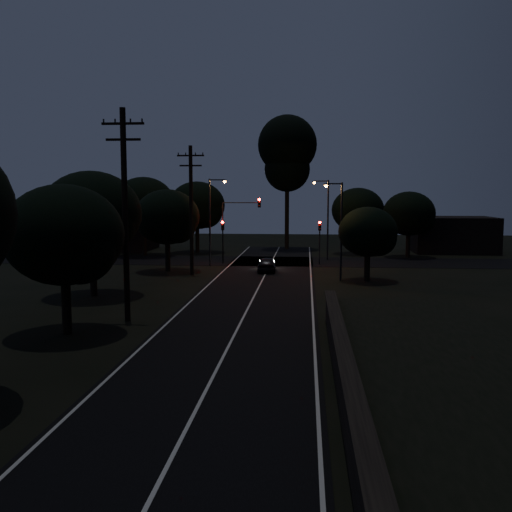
{
  "coord_description": "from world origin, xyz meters",
  "views": [
    {
      "loc": [
        3.34,
        -13.76,
        6.67
      ],
      "look_at": [
        0.0,
        24.0,
        2.5
      ],
      "focal_mm": 40.0,
      "sensor_mm": 36.0,
      "label": 1
    }
  ],
  "objects_px": {
    "streetlight_a": "(212,216)",
    "signal_left": "(223,234)",
    "utility_pole_mid": "(125,212)",
    "utility_pole_far": "(191,208)",
    "signal_right": "(320,234)",
    "car": "(267,264)",
    "streetlight_b": "(326,214)",
    "signal_mast": "(240,218)",
    "streetlight_c": "(339,224)",
    "tall_pine": "(287,153)"
  },
  "relations": [
    {
      "from": "streetlight_a",
      "to": "utility_pole_mid",
      "type": "bearing_deg",
      "value": -91.73
    },
    {
      "from": "signal_mast",
      "to": "streetlight_a",
      "type": "distance_m",
      "value": 3.13
    },
    {
      "from": "utility_pole_far",
      "to": "car",
      "type": "bearing_deg",
      "value": 22.64
    },
    {
      "from": "utility_pole_mid",
      "to": "signal_right",
      "type": "height_order",
      "value": "utility_pole_mid"
    },
    {
      "from": "tall_pine",
      "to": "streetlight_c",
      "type": "xyz_separation_m",
      "value": [
        4.83,
        -25.0,
        -7.15
      ]
    },
    {
      "from": "utility_pole_mid",
      "to": "signal_left",
      "type": "height_order",
      "value": "utility_pole_mid"
    },
    {
      "from": "utility_pole_mid",
      "to": "streetlight_a",
      "type": "xyz_separation_m",
      "value": [
        0.69,
        23.0,
        -1.1
      ]
    },
    {
      "from": "signal_left",
      "to": "signal_mast",
      "type": "xyz_separation_m",
      "value": [
        1.69,
        0.0,
        1.5
      ]
    },
    {
      "from": "signal_right",
      "to": "car",
      "type": "distance_m",
      "value": 7.49
    },
    {
      "from": "streetlight_a",
      "to": "streetlight_b",
      "type": "xyz_separation_m",
      "value": [
        10.61,
        6.0,
        0.0
      ]
    },
    {
      "from": "tall_pine",
      "to": "signal_right",
      "type": "height_order",
      "value": "tall_pine"
    },
    {
      "from": "tall_pine",
      "to": "signal_right",
      "type": "xyz_separation_m",
      "value": [
        3.6,
        -15.01,
        -8.67
      ]
    },
    {
      "from": "streetlight_b",
      "to": "car",
      "type": "xyz_separation_m",
      "value": [
        -5.31,
        -9.5,
        -3.99
      ]
    },
    {
      "from": "signal_left",
      "to": "streetlight_c",
      "type": "xyz_separation_m",
      "value": [
        10.43,
        -9.99,
        1.51
      ]
    },
    {
      "from": "utility_pole_mid",
      "to": "streetlight_b",
      "type": "xyz_separation_m",
      "value": [
        11.31,
        29.0,
        -1.1
      ]
    },
    {
      "from": "streetlight_a",
      "to": "signal_left",
      "type": "bearing_deg",
      "value": 70.41
    },
    {
      "from": "signal_mast",
      "to": "streetlight_c",
      "type": "distance_m",
      "value": 13.28
    },
    {
      "from": "signal_left",
      "to": "streetlight_b",
      "type": "bearing_deg",
      "value": 22.05
    },
    {
      "from": "utility_pole_far",
      "to": "signal_left",
      "type": "xyz_separation_m",
      "value": [
        1.4,
        7.99,
        -2.65
      ]
    },
    {
      "from": "tall_pine",
      "to": "streetlight_b",
      "type": "xyz_separation_m",
      "value": [
        4.31,
        -11.0,
        -6.87
      ]
    },
    {
      "from": "utility_pole_far",
      "to": "utility_pole_mid",
      "type": "bearing_deg",
      "value": -90.0
    },
    {
      "from": "streetlight_b",
      "to": "streetlight_c",
      "type": "xyz_separation_m",
      "value": [
        0.52,
        -14.0,
        -0.29
      ]
    },
    {
      "from": "signal_left",
      "to": "streetlight_b",
      "type": "xyz_separation_m",
      "value": [
        9.91,
        4.01,
        1.8
      ]
    },
    {
      "from": "utility_pole_mid",
      "to": "signal_right",
      "type": "xyz_separation_m",
      "value": [
        10.6,
        24.99,
        -2.9
      ]
    },
    {
      "from": "streetlight_b",
      "to": "signal_mast",
      "type": "bearing_deg",
      "value": -154.01
    },
    {
      "from": "utility_pole_far",
      "to": "car",
      "type": "distance_m",
      "value": 8.1
    },
    {
      "from": "signal_mast",
      "to": "streetlight_a",
      "type": "relative_size",
      "value": 0.78
    },
    {
      "from": "streetlight_a",
      "to": "signal_mast",
      "type": "bearing_deg",
      "value": 39.77
    },
    {
      "from": "streetlight_a",
      "to": "streetlight_b",
      "type": "distance_m",
      "value": 12.19
    },
    {
      "from": "streetlight_a",
      "to": "streetlight_b",
      "type": "relative_size",
      "value": 1.0
    },
    {
      "from": "utility_pole_mid",
      "to": "streetlight_c",
      "type": "relative_size",
      "value": 1.47
    },
    {
      "from": "utility_pole_mid",
      "to": "signal_mast",
      "type": "height_order",
      "value": "utility_pole_mid"
    },
    {
      "from": "streetlight_a",
      "to": "car",
      "type": "bearing_deg",
      "value": -33.44
    },
    {
      "from": "utility_pole_mid",
      "to": "streetlight_b",
      "type": "relative_size",
      "value": 1.38
    },
    {
      "from": "tall_pine",
      "to": "car",
      "type": "height_order",
      "value": "tall_pine"
    },
    {
      "from": "signal_right",
      "to": "utility_pole_mid",
      "type": "bearing_deg",
      "value": -112.99
    },
    {
      "from": "signal_mast",
      "to": "streetlight_b",
      "type": "relative_size",
      "value": 0.78
    },
    {
      "from": "utility_pole_mid",
      "to": "utility_pole_far",
      "type": "bearing_deg",
      "value": 90.0
    },
    {
      "from": "signal_left",
      "to": "car",
      "type": "relative_size",
      "value": 1.08
    },
    {
      "from": "utility_pole_far",
      "to": "signal_left",
      "type": "bearing_deg",
      "value": 80.06
    },
    {
      "from": "signal_left",
      "to": "car",
      "type": "distance_m",
      "value": 7.48
    },
    {
      "from": "signal_right",
      "to": "car",
      "type": "height_order",
      "value": "signal_right"
    },
    {
      "from": "signal_right",
      "to": "car",
      "type": "bearing_deg",
      "value": -130.01
    },
    {
      "from": "signal_left",
      "to": "streetlight_a",
      "type": "xyz_separation_m",
      "value": [
        -0.71,
        -1.99,
        1.8
      ]
    },
    {
      "from": "utility_pole_mid",
      "to": "utility_pole_far",
      "type": "xyz_separation_m",
      "value": [
        0.0,
        17.0,
        -0.25
      ]
    },
    {
      "from": "utility_pole_mid",
      "to": "utility_pole_far",
      "type": "distance_m",
      "value": 17.0
    },
    {
      "from": "streetlight_a",
      "to": "car",
      "type": "relative_size",
      "value": 2.1
    },
    {
      "from": "tall_pine",
      "to": "signal_mast",
      "type": "xyz_separation_m",
      "value": [
        -3.91,
        -15.01,
        -7.16
      ]
    },
    {
      "from": "utility_pole_mid",
      "to": "signal_right",
      "type": "distance_m",
      "value": 27.3
    },
    {
      "from": "tall_pine",
      "to": "streetlight_c",
      "type": "bearing_deg",
      "value": -79.07
    }
  ]
}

